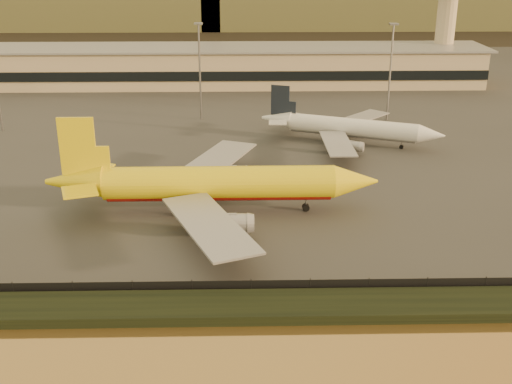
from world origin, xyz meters
TOP-DOWN VIEW (x-y plane):
  - ground at (0.00, 0.00)m, footprint 900.00×900.00m
  - embankment at (0.00, -17.00)m, footprint 320.00×7.00m
  - tarmac at (0.00, 95.00)m, footprint 320.00×220.00m
  - perimeter_fence at (0.00, -13.00)m, footprint 300.00×0.05m
  - terminal_building at (-14.52, 125.55)m, footprint 202.00×25.00m
  - control_tower at (70.00, 131.00)m, footprint 11.20×11.20m
  - apron_light_masts at (15.00, 75.00)m, footprint 152.20×12.20m
  - dhl_cargo_jet at (-4.18, 15.99)m, footprint 58.01×57.08m
  - white_narrowbody_jet at (26.40, 56.83)m, footprint 42.31×39.95m
  - gse_vehicle_yellow at (16.61, 26.83)m, footprint 4.43×2.40m
  - gse_vehicle_white at (-21.35, 28.61)m, footprint 3.75×2.72m

SIDE VIEW (x-z plane):
  - ground at x=0.00m, z-range 0.00..0.00m
  - tarmac at x=0.00m, z-range 0.00..0.20m
  - embankment at x=0.00m, z-range 0.00..1.40m
  - gse_vehicle_white at x=-21.35m, z-range 0.20..1.74m
  - gse_vehicle_yellow at x=16.61m, z-range 0.20..2.10m
  - perimeter_fence at x=0.00m, z-range 0.20..2.40m
  - white_narrowbody_jet at x=26.40m, z-range -2.35..10.30m
  - dhl_cargo_jet at x=-4.18m, z-range -3.30..14.09m
  - terminal_building at x=-14.52m, z-range -0.05..12.55m
  - apron_light_masts at x=15.00m, z-range 3.00..28.40m
  - control_tower at x=70.00m, z-range 3.91..39.41m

